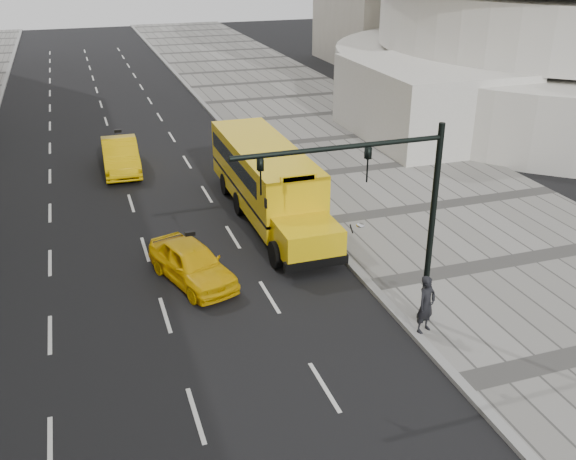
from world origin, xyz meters
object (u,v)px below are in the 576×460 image
object	(u,v)px
school_bus	(266,175)
pedestrian	(426,304)
traffic_signal	(390,207)
taxi_near	(192,263)
taxi_far	(121,156)

from	to	relation	value
school_bus	pedestrian	xyz separation A→B (m)	(1.78, -10.55, -0.70)
school_bus	traffic_signal	distance (m)	10.20
school_bus	traffic_signal	size ratio (longest dim) A/B	1.81
taxi_near	taxi_far	size ratio (longest dim) A/B	0.84
taxi_near	taxi_far	bearing A→B (deg)	77.80
taxi_far	traffic_signal	bearing A→B (deg)	-69.20
taxi_near	traffic_signal	xyz separation A→B (m)	(4.91, -4.90, 3.38)
school_bus	pedestrian	world-z (taller)	school_bus
taxi_far	pedestrian	world-z (taller)	pedestrian
school_bus	taxi_near	world-z (taller)	school_bus
school_bus	taxi_near	size ratio (longest dim) A/B	2.75
taxi_near	traffic_signal	size ratio (longest dim) A/B	0.66
pedestrian	school_bus	bearing A→B (deg)	77.92
school_bus	taxi_near	bearing A→B (deg)	-130.11
traffic_signal	taxi_near	bearing A→B (deg)	135.03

